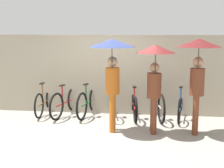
{
  "coord_description": "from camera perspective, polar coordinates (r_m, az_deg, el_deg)",
  "views": [
    {
      "loc": [
        1.0,
        -6.63,
        2.35
      ],
      "look_at": [
        0.1,
        0.98,
        1.0
      ],
      "focal_mm": 50.0,
      "sensor_mm": 36.0,
      "label": 1
    }
  ],
  "objects": [
    {
      "name": "parked_bicycle_4",
      "position": [
        8.44,
        3.98,
        -3.71
      ],
      "size": [
        0.44,
        1.73,
        1.01
      ],
      "rotation": [
        0.0,
        0.0,
        1.7
      ],
      "color": "black",
      "rests_on": "ground"
    },
    {
      "name": "pedestrian_center",
      "position": [
        6.89,
        7.86,
        3.02
      ],
      "size": [
        0.86,
        0.86,
        2.02
      ],
      "rotation": [
        0.0,
        0.0,
        3.22
      ],
      "color": "brown",
      "rests_on": "ground"
    },
    {
      "name": "back_wall",
      "position": [
        8.67,
        0.03,
        1.72
      ],
      "size": [
        11.95,
        0.12,
        2.21
      ],
      "color": "gray",
      "rests_on": "ground"
    },
    {
      "name": "parked_bicycle_6",
      "position": [
        8.5,
        12.46,
        -3.84
      ],
      "size": [
        0.47,
        1.71,
        1.06
      ],
      "rotation": [
        0.0,
        0.0,
        1.41
      ],
      "color": "black",
      "rests_on": "ground"
    },
    {
      "name": "ground_plane",
      "position": [
        7.1,
        -1.78,
        -9.34
      ],
      "size": [
        30.0,
        30.0,
        0.0
      ],
      "primitive_type": "plane",
      "color": "gray"
    },
    {
      "name": "pedestrian_leading",
      "position": [
        6.94,
        0.04,
        4.55
      ],
      "size": [
        1.03,
        1.03,
        2.14
      ],
      "rotation": [
        0.0,
        0.0,
        3.17
      ],
      "color": "#B25619",
      "rests_on": "ground"
    },
    {
      "name": "parked_bicycle_0",
      "position": [
        8.96,
        -12.17,
        -3.06
      ],
      "size": [
        0.44,
        1.64,
        1.02
      ],
      "rotation": [
        0.0,
        0.0,
        1.57
      ],
      "color": "black",
      "rests_on": "ground"
    },
    {
      "name": "parked_bicycle_3",
      "position": [
        8.55,
        -0.18,
        -3.24
      ],
      "size": [
        0.52,
        1.7,
        1.04
      ],
      "rotation": [
        0.0,
        0.0,
        1.78
      ],
      "color": "black",
      "rests_on": "ground"
    },
    {
      "name": "parked_bicycle_5",
      "position": [
        8.42,
        8.24,
        -3.53
      ],
      "size": [
        0.5,
        1.8,
        1.03
      ],
      "rotation": [
        0.0,
        0.0,
        1.75
      ],
      "color": "black",
      "rests_on": "ground"
    },
    {
      "name": "parked_bicycle_1",
      "position": [
        8.68,
        -8.47,
        -3.23
      ],
      "size": [
        0.55,
        1.71,
        1.09
      ],
      "rotation": [
        0.0,
        0.0,
        1.35
      ],
      "color": "black",
      "rests_on": "ground"
    },
    {
      "name": "pedestrian_trailing",
      "position": [
        7.01,
        15.48,
        3.99
      ],
      "size": [
        0.95,
        0.95,
        2.16
      ],
      "rotation": [
        0.0,
        0.0,
        3.03
      ],
      "color": "brown",
      "rests_on": "ground"
    },
    {
      "name": "parked_bicycle_2",
      "position": [
        8.59,
        -4.35,
        -3.25
      ],
      "size": [
        0.46,
        1.69,
        1.1
      ],
      "rotation": [
        0.0,
        0.0,
        1.41
      ],
      "color": "black",
      "rests_on": "ground"
    }
  ]
}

